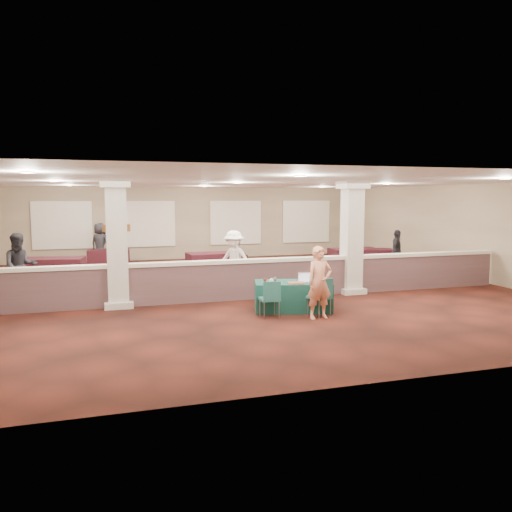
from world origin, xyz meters
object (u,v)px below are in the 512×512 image
object	(u,v)px
conf_chair_side	(270,296)
far_table_front_center	(215,264)
far_table_back_center	(222,264)
attendee_b	(234,259)
far_table_front_left	(53,270)
far_table_front_right	(369,258)
conf_chair_main	(322,294)
near_table	(293,296)
far_table_back_left	(109,258)
woman	(320,283)
attendee_a	(20,266)
attendee_c	(397,251)
far_table_back_right	(354,258)
attendee_d	(100,244)

from	to	relation	value
conf_chair_side	far_table_front_center	xyz separation A→B (m)	(0.14, 6.69, -0.11)
far_table_back_center	attendee_b	world-z (taller)	attendee_b
far_table_front_left	far_table_front_right	distance (m)	11.58
conf_chair_main	conf_chair_side	size ratio (longest dim) A/B	1.04
near_table	far_table_front_left	distance (m)	8.60
near_table	far_table_back_left	world-z (taller)	near_table
far_table_back_left	conf_chair_side	bearing A→B (deg)	-71.02
woman	near_table	bearing A→B (deg)	103.35
far_table_front_left	attendee_b	size ratio (longest dim) A/B	1.12
far_table_front_right	far_table_back_center	bearing A→B (deg)	178.05
conf_chair_main	attendee_a	size ratio (longest dim) A/B	0.50
attendee_c	far_table_back_left	bearing A→B (deg)	104.81
far_table_back_right	conf_chair_main	bearing A→B (deg)	-122.75
woman	attendee_b	world-z (taller)	attendee_b
near_table	far_table_front_right	world-z (taller)	far_table_front_right
far_table_front_left	far_table_back_left	size ratio (longest dim) A/B	1.20
far_table_back_left	far_table_back_right	size ratio (longest dim) A/B	0.87
conf_chair_side	attendee_a	bearing A→B (deg)	146.84
far_table_back_right	far_table_front_right	bearing A→B (deg)	-22.48
far_table_front_right	near_table	bearing A→B (deg)	-132.11
attendee_b	attendee_c	size ratio (longest dim) A/B	1.12
attendee_a	attendee_b	bearing A→B (deg)	-14.21
far_table_back_left	far_table_front_right	bearing A→B (deg)	-19.64
conf_chair_side	far_table_front_left	distance (m)	8.53
woman	far_table_front_center	xyz separation A→B (m)	(-0.91, 7.07, -0.43)
far_table_back_center	far_table_front_center	bearing A→B (deg)	-145.82
far_table_back_right	near_table	bearing A→B (deg)	-128.27
near_table	far_table_front_right	xyz separation A→B (m)	(5.53, 6.12, 0.02)
conf_chair_side	far_table_back_left	xyz separation A→B (m)	(-3.51, 10.19, -0.18)
conf_chair_side	far_table_back_right	xyz separation A→B (m)	(5.77, 6.91, -0.13)
far_table_back_left	attendee_c	size ratio (longest dim) A/B	1.04
conf_chair_side	attendee_b	xyz separation A→B (m)	(0.14, 3.94, 0.37)
conf_chair_main	woman	bearing A→B (deg)	-150.53
near_table	far_table_front_left	world-z (taller)	far_table_front_left
woman	far_table_front_center	distance (m)	7.14
conf_chair_main	near_table	bearing A→B (deg)	97.68
conf_chair_main	far_table_front_left	size ratio (longest dim) A/B	0.46
attendee_c	attendee_d	xyz separation A→B (m)	(-10.50, 5.35, 0.08)
conf_chair_main	far_table_back_left	xyz separation A→B (m)	(-4.70, 10.40, -0.20)
near_table	attendee_d	world-z (taller)	attendee_d
far_table_back_left	far_table_back_center	distance (m)	5.14
far_table_back_center	attendee_a	xyz separation A→B (m)	(-6.26, -2.93, 0.56)
conf_chair_main	far_table_front_right	xyz separation A→B (m)	(5.11, 6.90, -0.16)
woman	far_table_back_center	bearing A→B (deg)	91.48
conf_chair_main	woman	xyz separation A→B (m)	(-0.14, -0.16, 0.30)
far_table_front_center	attendee_b	world-z (taller)	attendee_b
far_table_back_center	attendee_a	bearing A→B (deg)	-154.92
conf_chair_side	attendee_d	bearing A→B (deg)	110.71
near_table	attendee_a	world-z (taller)	attendee_a
far_table_front_center	attendee_a	bearing A→B (deg)	-155.41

